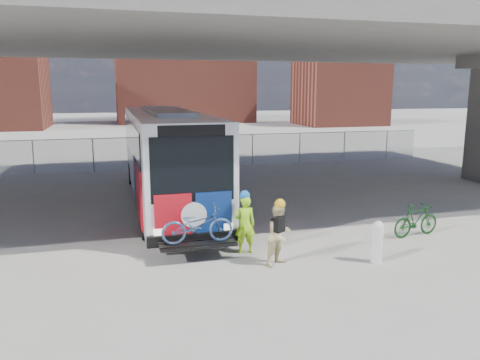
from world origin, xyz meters
name	(u,v)px	position (x,y,z in m)	size (l,w,h in m)	color
ground	(243,226)	(0.00, 0.00, 0.00)	(160.00, 160.00, 0.00)	#9E9991
bus	(166,150)	(-2.00, 3.84, 2.11)	(2.67, 12.90, 3.69)	silver
overpass	(215,33)	(0.00, 4.00, 6.54)	(40.00, 16.00, 7.95)	#605E59
chainlink_fence	(185,143)	(0.00, 12.00, 1.42)	(30.00, 0.06, 30.00)	gray
brick_buildings	(150,81)	(1.23, 48.23, 5.42)	(54.00, 22.00, 12.00)	brown
smokestack	(232,33)	(14.00, 55.00, 12.50)	(2.20, 2.20, 25.00)	brown
bollard	(377,240)	(2.43, -4.11, 0.60)	(0.29, 0.29, 1.12)	white
cyclist_hivis	(245,223)	(-0.65, -2.47, 0.84)	(0.60, 0.40, 1.75)	#9AEA18
cyclist_tan	(280,234)	(-0.05, -3.56, 0.82)	(0.96, 0.89, 1.73)	beige
bike_parked	(416,220)	(4.78, -2.47, 0.51)	(0.48, 1.69, 1.01)	#133C15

